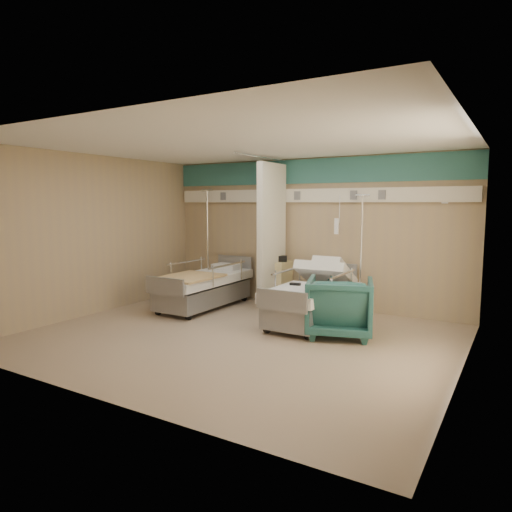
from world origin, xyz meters
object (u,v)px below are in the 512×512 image
at_px(iv_stand_left, 208,275).
at_px(bed_right, 311,304).
at_px(bedside_cabinet, 275,283).
at_px(bed_left, 204,291).
at_px(visitor_armchair, 340,307).
at_px(iv_stand_right, 360,291).

bearing_deg(iv_stand_left, bed_right, -17.36).
bearing_deg(bedside_cabinet, bed_left, -139.40).
relative_size(bed_right, iv_stand_left, 0.97).
height_order(visitor_armchair, iv_stand_right, iv_stand_right).
bearing_deg(visitor_armchair, iv_stand_left, -39.00).
xyz_separation_m(bedside_cabinet, iv_stand_left, (-1.58, -0.05, 0.03)).
distance_m(visitor_armchair, iv_stand_left, 3.62).
bearing_deg(iv_stand_right, bedside_cabinet, -178.35).
relative_size(bed_right, iv_stand_right, 1.02).
bearing_deg(visitor_armchair, iv_stand_right, -102.17).
xyz_separation_m(visitor_armchair, iv_stand_right, (-0.14, 1.40, -0.00)).
bearing_deg(bed_right, iv_stand_right, 61.74).
height_order(bed_right, iv_stand_right, iv_stand_right).
height_order(bed_right, visitor_armchair, visitor_armchair).
bearing_deg(iv_stand_left, bed_left, -58.12).
distance_m(bed_right, iv_stand_left, 2.86).
distance_m(visitor_armchair, iv_stand_right, 1.41).
bearing_deg(bed_left, visitor_armchair, -8.98).
bearing_deg(bedside_cabinet, iv_stand_right, 1.65).
xyz_separation_m(bed_right, bedside_cabinet, (-1.15, 0.90, 0.11)).
distance_m(bed_right, iv_stand_right, 1.08).
height_order(bed_left, iv_stand_right, iv_stand_right).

